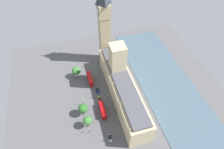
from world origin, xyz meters
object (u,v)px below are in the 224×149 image
(clock_tower, at_px, (104,26))
(car_blue_under_trees, at_px, (97,90))
(double_decker_bus_corner, at_px, (103,110))
(street_lamp_slot_10, at_px, (83,101))
(plane_tree_midblock, at_px, (87,121))
(car_silver_by_river_gate, at_px, (110,138))
(car_yellow_cab_opposite_hall, at_px, (100,100))
(street_lamp_far_end, at_px, (89,130))
(plane_tree_near_tower, at_px, (83,108))
(double_decker_bus_leading, at_px, (90,79))
(plane_tree_trailing, at_px, (76,71))
(pedestrian_kerbside, at_px, (107,97))
(parliament_building, at_px, (122,86))

(clock_tower, relative_size, car_blue_under_trees, 11.83)
(double_decker_bus_corner, distance_m, street_lamp_slot_10, 12.90)
(plane_tree_midblock, height_order, street_lamp_slot_10, plane_tree_midblock)
(plane_tree_midblock, bearing_deg, car_silver_by_river_gate, 133.24)
(car_yellow_cab_opposite_hall, height_order, double_decker_bus_corner, double_decker_bus_corner)
(street_lamp_far_end, xyz_separation_m, street_lamp_slot_10, (-0.05, -18.80, 0.57))
(car_blue_under_trees, xyz_separation_m, plane_tree_midblock, (10.48, 22.95, 5.48))
(car_blue_under_trees, distance_m, plane_tree_near_tower, 19.27)
(clock_tower, height_order, car_silver_by_river_gate, clock_tower)
(double_decker_bus_leading, relative_size, plane_tree_trailing, 1.30)
(pedestrian_kerbside, relative_size, plane_tree_near_tower, 0.18)
(car_blue_under_trees, distance_m, street_lamp_far_end, 29.30)
(double_decker_bus_corner, relative_size, pedestrian_kerbside, 6.74)
(parliament_building, bearing_deg, car_yellow_cab_opposite_hall, 2.24)
(clock_tower, relative_size, car_yellow_cab_opposite_hall, 12.36)
(double_decker_bus_leading, xyz_separation_m, car_blue_under_trees, (-2.84, 9.61, -1.74))
(plane_tree_trailing, relative_size, street_lamp_far_end, 1.44)
(pedestrian_kerbside, bearing_deg, plane_tree_trailing, -41.61)
(street_lamp_slot_10, bearing_deg, car_silver_by_river_gate, 111.12)
(car_yellow_cab_opposite_hall, bearing_deg, plane_tree_near_tower, -148.46)
(plane_tree_near_tower, xyz_separation_m, street_lamp_far_end, (-0.94, 12.63, -2.25))
(clock_tower, xyz_separation_m, plane_tree_midblock, (23.03, 51.12, -22.85))
(car_blue_under_trees, bearing_deg, street_lamp_slot_10, 39.17)
(car_yellow_cab_opposite_hall, bearing_deg, pedestrian_kerbside, 10.44)
(plane_tree_midblock, bearing_deg, pedestrian_kerbside, -132.64)
(car_yellow_cab_opposite_hall, bearing_deg, car_silver_by_river_gate, -92.44)
(plane_tree_midblock, bearing_deg, clock_tower, -114.26)
(double_decker_bus_corner, height_order, car_silver_by_river_gate, double_decker_bus_corner)
(car_silver_by_river_gate, distance_m, street_lamp_slot_10, 26.86)
(pedestrian_kerbside, height_order, street_lamp_slot_10, street_lamp_slot_10)
(clock_tower, bearing_deg, double_decker_bus_leading, 50.31)
(double_decker_bus_leading, height_order, street_lamp_slot_10, street_lamp_slot_10)
(plane_tree_trailing, bearing_deg, plane_tree_near_tower, 88.36)
(double_decker_bus_leading, bearing_deg, double_decker_bus_corner, -86.99)
(car_silver_by_river_gate, bearing_deg, double_decker_bus_leading, -86.59)
(double_decker_bus_leading, height_order, plane_tree_trailing, plane_tree_trailing)
(car_yellow_cab_opposite_hall, height_order, plane_tree_trailing, plane_tree_trailing)
(clock_tower, bearing_deg, plane_tree_near_tower, 60.72)
(plane_tree_midblock, height_order, street_lamp_far_end, plane_tree_midblock)
(pedestrian_kerbside, height_order, plane_tree_near_tower, plane_tree_near_tower)
(plane_tree_trailing, distance_m, street_lamp_slot_10, 24.63)
(double_decker_bus_leading, relative_size, street_lamp_slot_10, 1.60)
(clock_tower, relative_size, street_lamp_slot_10, 8.56)
(plane_tree_trailing, bearing_deg, double_decker_bus_corner, 106.98)
(plane_tree_trailing, xyz_separation_m, plane_tree_near_tower, (0.88, 30.78, 0.60))
(street_lamp_far_end, height_order, street_lamp_slot_10, street_lamp_slot_10)
(parliament_building, xyz_separation_m, double_decker_bus_leading, (16.82, -16.46, -6.35))
(plane_tree_trailing, bearing_deg, car_silver_by_river_gate, 101.10)
(double_decker_bus_corner, distance_m, pedestrian_kerbside, 11.58)
(clock_tower, height_order, street_lamp_far_end, clock_tower)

